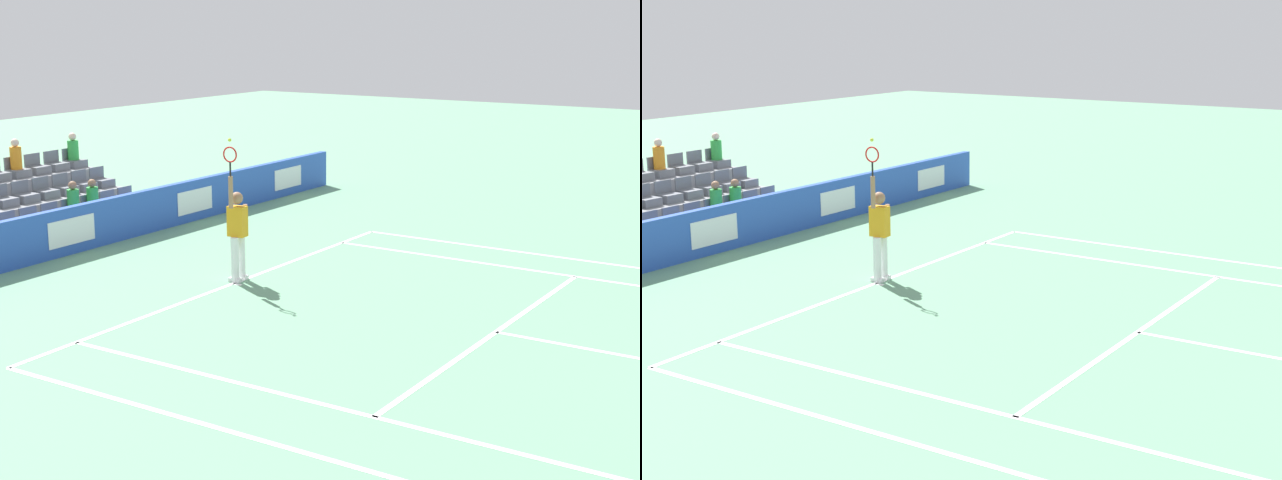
% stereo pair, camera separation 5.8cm
% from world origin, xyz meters
% --- Properties ---
extents(line_baseline, '(10.97, 0.10, 0.01)m').
position_xyz_m(line_baseline, '(0.00, -11.89, 0.00)').
color(line_baseline, white).
rests_on(line_baseline, ground).
extents(line_service, '(8.23, 0.10, 0.01)m').
position_xyz_m(line_service, '(0.00, -6.40, 0.00)').
color(line_service, white).
rests_on(line_service, ground).
extents(line_singles_sideline_left, '(0.10, 11.89, 0.01)m').
position_xyz_m(line_singles_sideline_left, '(4.12, -5.95, 0.00)').
color(line_singles_sideline_left, white).
rests_on(line_singles_sideline_left, ground).
extents(line_singles_sideline_right, '(0.10, 11.89, 0.01)m').
position_xyz_m(line_singles_sideline_right, '(-4.12, -5.95, 0.00)').
color(line_singles_sideline_right, white).
rests_on(line_singles_sideline_right, ground).
extents(line_doubles_sideline_left, '(0.10, 11.89, 0.01)m').
position_xyz_m(line_doubles_sideline_left, '(5.49, -5.95, 0.00)').
color(line_doubles_sideline_left, white).
rests_on(line_doubles_sideline_left, ground).
extents(line_doubles_sideline_right, '(0.10, 11.89, 0.01)m').
position_xyz_m(line_doubles_sideline_right, '(-5.49, -5.95, 0.00)').
color(line_doubles_sideline_right, white).
rests_on(line_doubles_sideline_right, ground).
extents(line_centre_mark, '(0.10, 0.20, 0.01)m').
position_xyz_m(line_centre_mark, '(0.00, -11.79, 0.00)').
color(line_centre_mark, white).
rests_on(line_centre_mark, ground).
extents(sponsor_barrier, '(20.92, 0.22, 1.04)m').
position_xyz_m(sponsor_barrier, '(0.00, -16.41, 0.52)').
color(sponsor_barrier, blue).
rests_on(sponsor_barrier, ground).
extents(tennis_player, '(0.53, 0.38, 2.85)m').
position_xyz_m(tennis_player, '(-0.25, -11.95, 0.99)').
color(tennis_player, white).
rests_on(tennis_player, ground).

